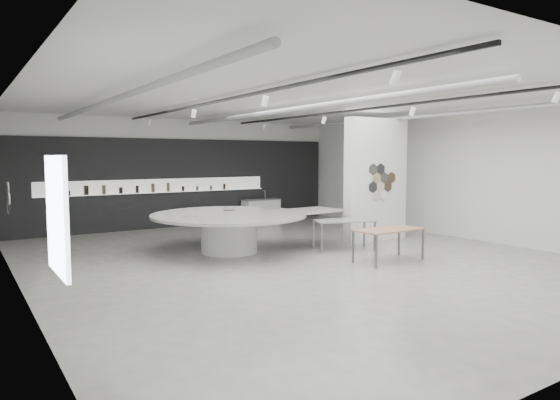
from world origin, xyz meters
TOP-DOWN VIEW (x-y plane):
  - room at (-0.09, -0.00)m, footprint 12.02×14.02m
  - back_wall_display at (-0.08, 6.93)m, footprint 11.80×0.27m
  - partition_column at (3.50, 1.00)m, footprint 2.20×0.38m
  - display_island at (-0.95, 1.65)m, footprint 5.38×4.36m
  - sample_table_wood at (1.61, -1.40)m, footprint 1.68×0.88m
  - sample_table_stone at (1.69, 0.31)m, footprint 1.73×1.26m
  - kitchen_counter at (2.87, 6.54)m, footprint 1.51×0.63m

SIDE VIEW (x-z plane):
  - kitchen_counter at x=2.87m, z-range -0.16..1.01m
  - display_island at x=-0.95m, z-range 0.15..1.18m
  - sample_table_wood at x=1.61m, z-range 0.33..1.11m
  - sample_table_stone at x=1.69m, z-range 0.33..1.14m
  - back_wall_display at x=-0.08m, z-range -0.01..3.09m
  - partition_column at x=3.50m, z-range 0.00..3.60m
  - room at x=-0.09m, z-range 0.16..3.98m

